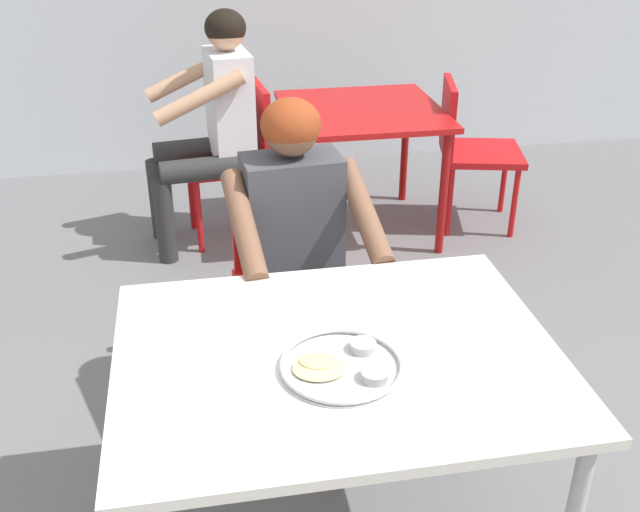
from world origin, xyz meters
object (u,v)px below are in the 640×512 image
at_px(table_foreground, 337,373).
at_px(chair_red_right, 468,144).
at_px(thali_tray, 342,365).
at_px(diner_foreground, 299,240).
at_px(chair_foreground, 287,268).
at_px(table_background_red, 362,124).
at_px(patron_background, 213,111).
at_px(chair_red_left, 239,152).

bearing_deg(table_foreground, chair_red_right, 61.49).
height_order(thali_tray, diner_foreground, diner_foreground).
bearing_deg(chair_foreground, diner_foreground, -85.95).
distance_m(table_background_red, patron_background, 0.80).
bearing_deg(chair_red_left, diner_foreground, -86.51).
bearing_deg(chair_red_right, table_foreground, -118.51).
xyz_separation_m(table_background_red, chair_red_right, (0.60, -0.03, -0.14)).
height_order(diner_foreground, table_background_red, diner_foreground).
relative_size(thali_tray, patron_background, 0.25).
height_order(table_background_red, chair_red_left, chair_red_left).
bearing_deg(table_foreground, chair_red_left, 92.10).
xyz_separation_m(table_foreground, diner_foreground, (0.01, 0.73, 0.03)).
bearing_deg(diner_foreground, chair_red_left, 93.49).
bearing_deg(diner_foreground, patron_background, 98.56).
height_order(table_foreground, diner_foreground, diner_foreground).
bearing_deg(chair_foreground, chair_red_right, 46.05).
bearing_deg(thali_tray, patron_background, 95.20).
xyz_separation_m(chair_red_left, patron_background, (-0.13, -0.06, 0.25)).
distance_m(thali_tray, table_background_red, 2.36).
relative_size(diner_foreground, table_background_red, 1.40).
bearing_deg(table_background_red, chair_red_left, 175.70).
bearing_deg(thali_tray, chair_foreground, 90.09).
bearing_deg(diner_foreground, table_background_red, 68.96).
xyz_separation_m(table_foreground, thali_tray, (-0.00, -0.08, 0.08)).
xyz_separation_m(table_foreground, chair_red_right, (1.18, 2.18, -0.19)).
height_order(table_background_red, chair_red_right, chair_red_right).
height_order(chair_red_left, chair_red_right, chair_red_left).
bearing_deg(thali_tray, diner_foreground, 89.03).
distance_m(thali_tray, chair_red_right, 2.56).
relative_size(thali_tray, chair_foreground, 0.38).
height_order(table_foreground, thali_tray, thali_tray).
bearing_deg(diner_foreground, chair_red_right, 51.00).
xyz_separation_m(thali_tray, chair_red_left, (-0.08, 2.33, -0.27)).
distance_m(thali_tray, chair_red_left, 2.35).
height_order(table_foreground, table_background_red, table_foreground).
height_order(chair_foreground, chair_red_right, chair_red_right).
bearing_deg(thali_tray, table_foreground, 87.53).
xyz_separation_m(chair_foreground, patron_background, (-0.21, 1.25, 0.26)).
xyz_separation_m(diner_foreground, chair_red_left, (-0.09, 1.53, -0.22)).
distance_m(thali_tray, diner_foreground, 0.81).
height_order(thali_tray, patron_background, patron_background).
bearing_deg(chair_foreground, thali_tray, -89.91).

